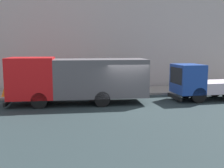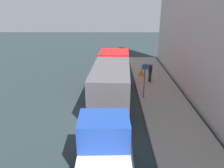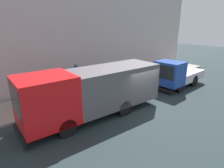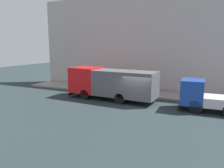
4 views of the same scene
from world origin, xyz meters
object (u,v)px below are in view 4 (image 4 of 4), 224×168
(large_utility_truck, at_px, (111,83))
(pedestrian_walking, at_px, (98,81))
(street_sign_post, at_px, (122,79))
(small_flatbed_truck, at_px, (208,97))
(traffic_cone_orange, at_px, (83,85))

(large_utility_truck, relative_size, pedestrian_walking, 5.11)
(large_utility_truck, distance_m, street_sign_post, 2.30)
(large_utility_truck, bearing_deg, small_flatbed_truck, -88.92)
(pedestrian_walking, distance_m, traffic_cone_orange, 1.81)
(street_sign_post, bearing_deg, pedestrian_walking, 73.97)
(small_flatbed_truck, bearing_deg, large_utility_truck, 86.78)
(pedestrian_walking, bearing_deg, traffic_cone_orange, -109.97)
(small_flatbed_truck, xyz_separation_m, street_sign_post, (2.56, 8.15, 0.54))
(traffic_cone_orange, bearing_deg, large_utility_truck, -119.29)
(large_utility_truck, xyz_separation_m, pedestrian_walking, (3.28, 3.23, -0.58))
(small_flatbed_truck, height_order, street_sign_post, street_sign_post)
(small_flatbed_truck, distance_m, traffic_cone_orange, 13.58)
(small_flatbed_truck, distance_m, pedestrian_walking, 12.12)
(pedestrian_walking, height_order, traffic_cone_orange, pedestrian_walking)
(traffic_cone_orange, relative_size, street_sign_post, 0.28)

